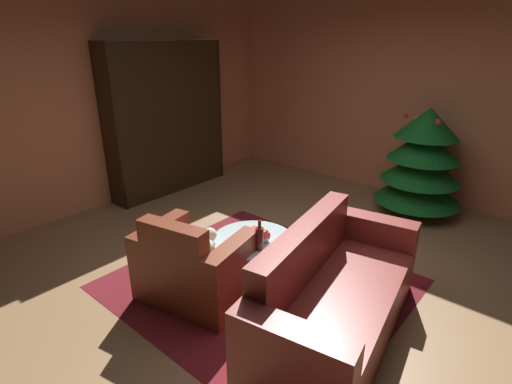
# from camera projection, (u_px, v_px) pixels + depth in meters

# --- Properties ---
(ground_plane) EXTENTS (7.23, 7.23, 0.00)m
(ground_plane) POSITION_uv_depth(u_px,v_px,m) (289.00, 276.00, 3.87)
(ground_plane) COLOR #9A724C
(wall_back) EXTENTS (6.14, 0.06, 2.79)m
(wall_back) POSITION_uv_depth(u_px,v_px,m) (416.00, 99.00, 5.40)
(wall_back) COLOR #D07D52
(wall_back) RESTS_ON ground
(wall_left) EXTENTS (0.06, 5.84, 2.79)m
(wall_left) POSITION_uv_depth(u_px,v_px,m) (105.00, 102.00, 5.18)
(wall_left) COLOR #D07D52
(wall_left) RESTS_ON ground
(area_rug) EXTENTS (2.51, 2.28, 0.01)m
(area_rug) POSITION_uv_depth(u_px,v_px,m) (260.00, 284.00, 3.75)
(area_rug) COLOR maroon
(area_rug) RESTS_ON ground
(bookshelf_unit) EXTENTS (0.37, 1.86, 2.15)m
(bookshelf_unit) POSITION_uv_depth(u_px,v_px,m) (174.00, 118.00, 5.78)
(bookshelf_unit) COLOR black
(bookshelf_unit) RESTS_ON ground
(armchair_red) EXTENTS (1.05, 0.86, 0.83)m
(armchair_red) POSITION_uv_depth(u_px,v_px,m) (194.00, 268.00, 3.47)
(armchair_red) COLOR maroon
(armchair_red) RESTS_ON ground
(couch_red) EXTENTS (1.08, 1.98, 0.88)m
(couch_red) POSITION_uv_depth(u_px,v_px,m) (333.00, 299.00, 3.04)
(couch_red) COLOR maroon
(couch_red) RESTS_ON ground
(coffee_table) EXTENTS (0.76, 0.76, 0.46)m
(coffee_table) POSITION_uv_depth(u_px,v_px,m) (253.00, 242.00, 3.66)
(coffee_table) COLOR black
(coffee_table) RESTS_ON ground
(book_stack_on_table) EXTENTS (0.22, 0.15, 0.12)m
(book_stack_on_table) POSITION_uv_depth(u_px,v_px,m) (257.00, 235.00, 3.58)
(book_stack_on_table) COLOR #44874B
(book_stack_on_table) RESTS_ON coffee_table
(bottle_on_table) EXTENTS (0.07, 0.07, 0.28)m
(bottle_on_table) POSITION_uv_depth(u_px,v_px,m) (259.00, 238.00, 3.41)
(bottle_on_table) COLOR #5A221C
(bottle_on_table) RESTS_ON coffee_table
(decorated_tree) EXTENTS (1.09, 1.09, 1.39)m
(decorated_tree) POSITION_uv_depth(u_px,v_px,m) (422.00, 162.00, 5.03)
(decorated_tree) COLOR brown
(decorated_tree) RESTS_ON ground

